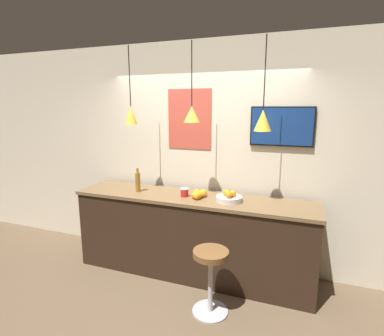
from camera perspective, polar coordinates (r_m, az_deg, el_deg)
name	(u,v)px	position (r m, az deg, el deg)	size (l,w,h in m)	color
ground_plane	(168,307)	(3.50, -4.55, -24.91)	(14.00, 14.00, 0.00)	brown
back_wall	(203,156)	(3.95, 2.19, 2.35)	(8.00, 0.06, 2.90)	beige
service_counter	(192,235)	(3.82, 0.00, -12.69)	(2.96, 0.65, 1.02)	black
bar_stool	(211,270)	(3.18, 3.57, -18.81)	(0.37, 0.37, 0.68)	#B7B7BC
fruit_bowl	(229,198)	(3.46, 7.06, -5.61)	(0.30, 0.30, 0.14)	beige
orange_pile	(198,194)	(3.58, 1.25, -5.02)	(0.16, 0.24, 0.09)	orange
juice_bottle	(138,182)	(3.88, -10.28, -2.56)	(0.06, 0.06, 0.30)	olive
spread_jar	(185,192)	(3.62, -1.43, -4.67)	(0.10, 0.10, 0.10)	red
pendant_lamp_left	(131,115)	(3.84, -11.54, 9.89)	(0.15, 0.15, 0.94)	black
pendant_lamp_middle	(192,114)	(3.48, -0.04, 10.29)	(0.19, 0.19, 0.90)	black
pendant_lamp_right	(263,120)	(3.29, 13.35, 8.90)	(0.18, 0.18, 0.97)	black
mounted_tv	(282,126)	(3.66, 16.72, 7.59)	(0.72, 0.04, 0.46)	black
wall_poster	(189,119)	(3.93, -0.51, 9.26)	(0.59, 0.01, 0.77)	#C64C3D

